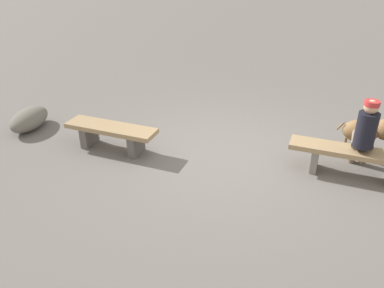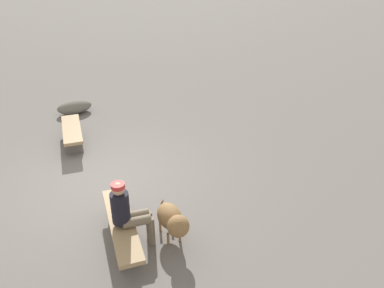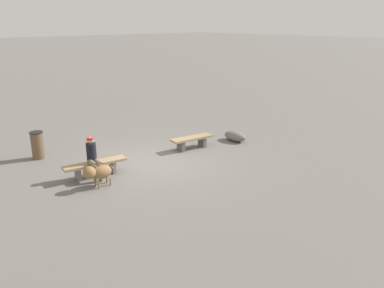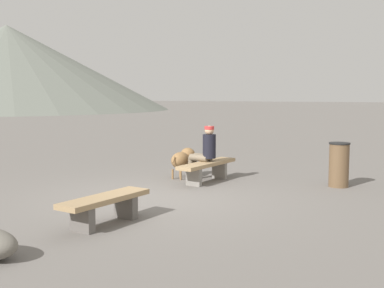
# 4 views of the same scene
# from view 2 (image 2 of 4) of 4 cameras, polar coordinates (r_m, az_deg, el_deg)

# --- Properties ---
(ground) EXTENTS (210.00, 210.00, 0.06)m
(ground) POSITION_cam_2_polar(r_m,az_deg,el_deg) (8.10, -13.02, -5.56)
(ground) COLOR slate
(bench_left) EXTENTS (1.62, 0.69, 0.43)m
(bench_left) POSITION_cam_2_polar(r_m,az_deg,el_deg) (9.55, -17.56, 1.65)
(bench_left) COLOR #605B56
(bench_left) RESTS_ON ground
(bench_right) EXTENTS (1.90, 0.71, 0.45)m
(bench_right) POSITION_cam_2_polar(r_m,az_deg,el_deg) (6.33, -10.48, -12.15)
(bench_right) COLOR gray
(bench_right) RESTS_ON ground
(seated_person) EXTENTS (0.39, 0.65, 1.24)m
(seated_person) POSITION_cam_2_polar(r_m,az_deg,el_deg) (6.05, -9.56, -9.89)
(seated_person) COLOR black
(seated_person) RESTS_ON ground
(dog) EXTENTS (0.93, 0.41, 0.67)m
(dog) POSITION_cam_2_polar(r_m,az_deg,el_deg) (6.21, -2.97, -11.30)
(dog) COLOR olive
(dog) RESTS_ON ground
(boulder) EXTENTS (0.53, 0.97, 0.38)m
(boulder) POSITION_cam_2_polar(r_m,az_deg,el_deg) (11.33, -17.25, 5.34)
(boulder) COLOR #6B665B
(boulder) RESTS_ON ground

